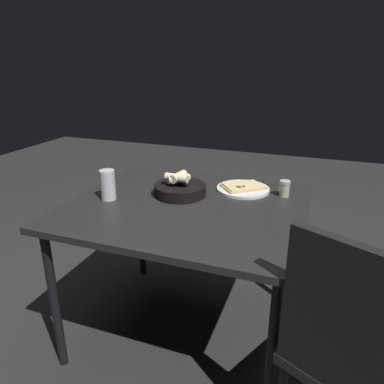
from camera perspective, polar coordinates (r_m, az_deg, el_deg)
ground at (r=2.09m, az=-0.69°, el=-21.02°), size 8.00×8.00×0.00m
dining_table at (r=1.72m, az=-0.78°, el=-3.79°), size 0.95×1.09×0.74m
pizza_plate at (r=1.88m, az=8.09°, el=0.60°), size 0.27×0.27×0.04m
bread_basket at (r=1.79m, az=-1.98°, el=0.59°), size 0.26×0.26×0.12m
beer_glass at (r=1.77m, az=-13.19°, el=0.81°), size 0.07×0.07×0.15m
pepper_shaker at (r=1.83m, az=14.46°, el=0.40°), size 0.05×0.05×0.08m
chair_near at (r=1.33m, az=25.01°, el=-21.89°), size 0.59×0.59×0.94m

